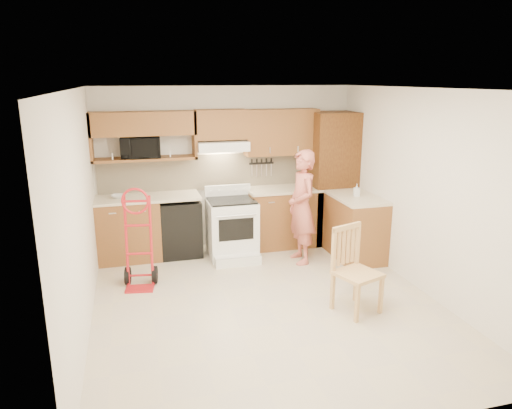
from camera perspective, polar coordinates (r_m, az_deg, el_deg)
name	(u,v)px	position (r m, az deg, el deg)	size (l,w,h in m)	color
floor	(267,305)	(5.80, 1.31, -11.91)	(4.00, 4.50, 0.02)	#C6B797
ceiling	(268,88)	(5.18, 1.48, 13.84)	(4.00, 4.50, 0.02)	white
wall_back	(227,167)	(7.49, -3.51, 4.46)	(4.00, 0.02, 2.50)	silver
wall_front	(361,284)	(3.36, 12.47, -9.27)	(4.00, 0.02, 2.50)	silver
wall_left	(79,216)	(5.17, -20.50, -1.26)	(0.02, 4.50, 2.50)	silver
wall_right	(424,192)	(6.21, 19.48, 1.43)	(0.02, 4.50, 2.50)	silver
backsplash	(227,171)	(7.48, -3.46, 4.05)	(3.92, 0.03, 0.55)	beige
lower_cab_left	(129,230)	(7.24, -15.01, -2.94)	(0.90, 0.60, 0.90)	brown
dishwasher	(180,227)	(7.28, -9.09, -2.72)	(0.60, 0.60, 0.85)	black
lower_cab_right	(283,218)	(7.60, 3.21, -1.60)	(1.14, 0.60, 0.90)	brown
countertop_left	(148,197)	(7.12, -12.85, 0.83)	(1.50, 0.63, 0.04)	beige
countertop_right	(283,189)	(7.48, 3.26, 1.86)	(1.14, 0.63, 0.04)	beige
cab_return_right	(355,228)	(7.22, 11.79, -2.80)	(0.60, 1.00, 0.90)	brown
countertop_return	(357,198)	(7.09, 11.99, 0.82)	(0.63, 1.00, 0.04)	beige
pantry_tall	(332,178)	(7.74, 9.06, 3.13)	(0.70, 0.60, 2.10)	brown
upper_cab_left	(143,123)	(7.08, -13.40, 9.44)	(1.50, 0.33, 0.34)	brown
upper_shelf_mw	(145,159)	(7.14, -13.16, 5.37)	(1.50, 0.33, 0.04)	brown
upper_cab_center	(221,124)	(7.21, -4.26, 9.57)	(0.76, 0.33, 0.44)	brown
upper_cab_right	(281,132)	(7.46, 3.03, 8.69)	(1.14, 0.33, 0.70)	brown
range_hood	(222,146)	(7.18, -4.11, 7.06)	(0.76, 0.46, 0.14)	white
knife_strip	(262,167)	(7.57, 0.67, 4.52)	(0.40, 0.05, 0.29)	black
microwave	(140,147)	(7.12, -13.70, 6.72)	(0.56, 0.38, 0.31)	black
range	(233,224)	(7.03, -2.82, -2.36)	(0.71, 0.93, 1.04)	white
person	(302,207)	(6.82, 5.51, -0.31)	(0.60, 0.39, 1.65)	#C06152
hand_truck	(138,243)	(6.19, -13.98, -4.56)	(0.46, 0.43, 1.18)	red
dining_chair	(358,271)	(5.55, 12.13, -7.79)	(0.45, 0.49, 0.99)	tan
soap_bottle	(357,190)	(7.08, 11.99, 1.71)	(0.08, 0.08, 0.18)	white
bowl	(118,196)	(7.11, -16.22, 0.95)	(0.19, 0.19, 0.05)	white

